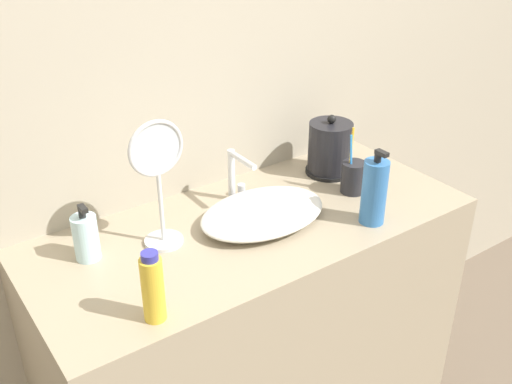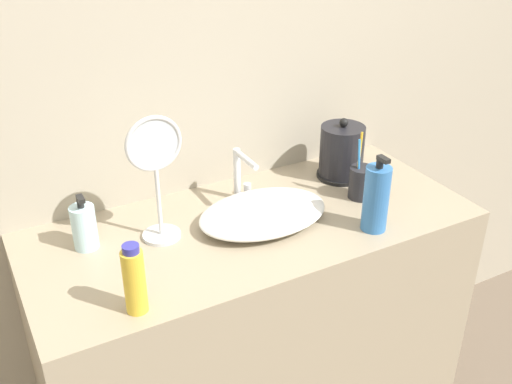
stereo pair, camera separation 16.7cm
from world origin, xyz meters
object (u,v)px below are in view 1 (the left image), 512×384
Objects in this scene: mouthwash_bottle at (374,192)px; vanity_mirror at (158,175)px; faucet at (236,174)px; shampoo_bottle at (153,288)px; lotion_bottle at (86,237)px; toothbrush_cup at (353,177)px; electric_kettle at (330,150)px.

vanity_mirror reaches higher than mouthwash_bottle.
faucet is 0.41m from mouthwash_bottle.
mouthwash_bottle is (0.70, 0.02, 0.01)m from shampoo_bottle.
faucet is 0.46× the size of vanity_mirror.
lotion_bottle is 0.32m from shampoo_bottle.
shampoo_bottle is at bearing -166.36° from toothbrush_cup.
electric_kettle is 0.67m from vanity_mirror.
shampoo_bottle is at bearing -120.76° from vanity_mirror.
shampoo_bottle is (0.03, -0.32, 0.02)m from lotion_bottle.
faucet is 0.73× the size of mouthwash_bottle.
electric_kettle reaches higher than shampoo_bottle.
vanity_mirror is (-0.29, -0.08, 0.11)m from faucet.
lotion_bottle is 0.25m from vanity_mirror.
vanity_mirror is (0.16, 0.27, 0.12)m from shampoo_bottle.
shampoo_bottle is at bearing -178.06° from mouthwash_bottle.
faucet is 0.32m from vanity_mirror.
electric_kettle is 0.57× the size of vanity_mirror.
toothbrush_cup is 0.80m from shampoo_bottle.
electric_kettle is 0.85m from lotion_bottle.
mouthwash_bottle is at bearing 1.94° from shampoo_bottle.
lotion_bottle is 0.70× the size of mouthwash_bottle.
toothbrush_cup is at bearing 13.64° from shampoo_bottle.
vanity_mirror reaches higher than electric_kettle.
lotion_bottle is at bearing 158.32° from mouthwash_bottle.
shampoo_bottle reaches higher than faucet.
vanity_mirror reaches higher than lotion_bottle.
faucet is 0.81× the size of electric_kettle.
mouthwash_bottle reaches higher than lotion_bottle.
shampoo_bottle is 0.78× the size of mouthwash_bottle.
mouthwash_bottle reaches higher than faucet.
electric_kettle is 0.88m from shampoo_bottle.
mouthwash_bottle is (0.74, -0.29, 0.03)m from lotion_bottle.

